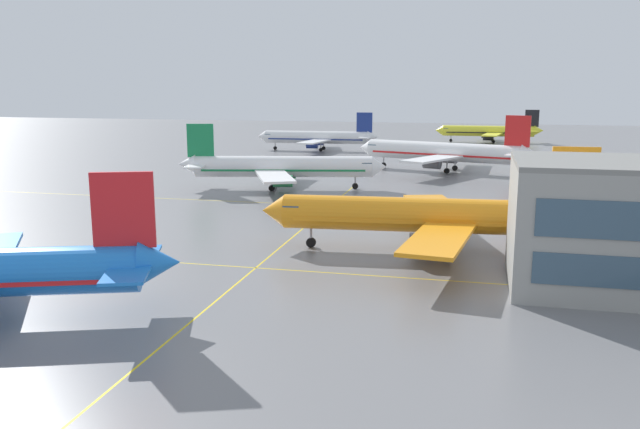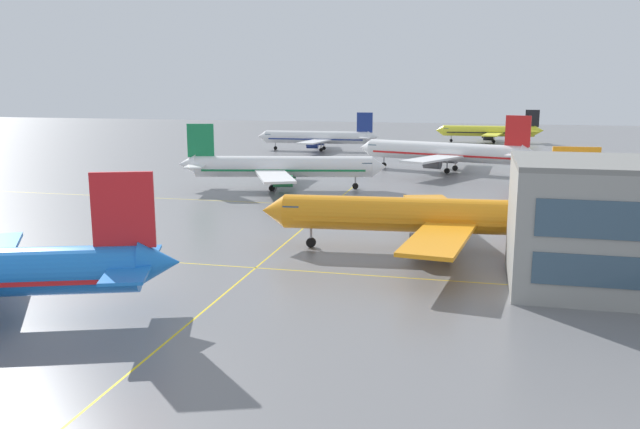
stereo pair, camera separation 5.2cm
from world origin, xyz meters
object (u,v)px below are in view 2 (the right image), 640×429
object	(u,v)px
airliner_second_row	(433,216)
airliner_far_right_stand	(318,138)
airliner_third_row	(281,167)
airliner_far_left_stand	(445,152)
airliner_distant_taxiway	(490,131)

from	to	relation	value
airliner_second_row	airliner_far_right_stand	distance (m)	118.66
airliner_third_row	airliner_far_left_stand	bearing A→B (deg)	48.01
airliner_far_left_stand	airliner_distant_taxiway	size ratio (longest dim) A/B	1.17
airliner_third_row	airliner_far_right_stand	bearing A→B (deg)	97.90
airliner_second_row	airliner_far_right_stand	world-z (taller)	airliner_second_row
airliner_second_row	airliner_far_left_stand	size ratio (longest dim) A/B	1.00
airliner_third_row	airliner_distant_taxiway	world-z (taller)	airliner_third_row
airliner_second_row	airliner_far_left_stand	distance (m)	72.84
airliner_second_row	airliner_third_row	size ratio (longest dim) A/B	1.05
airliner_far_left_stand	airliner_distant_taxiway	world-z (taller)	airliner_far_left_stand
airliner_far_left_stand	airliner_distant_taxiway	xyz separation A→B (m)	(10.87, 77.56, -0.69)
airliner_third_row	airliner_far_left_stand	distance (m)	42.79
airliner_third_row	airliner_far_left_stand	world-z (taller)	airliner_far_left_stand
airliner_third_row	airliner_far_left_stand	xyz separation A→B (m)	(28.63, 31.80, 0.24)
airliner_third_row	airliner_distant_taxiway	bearing A→B (deg)	70.15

